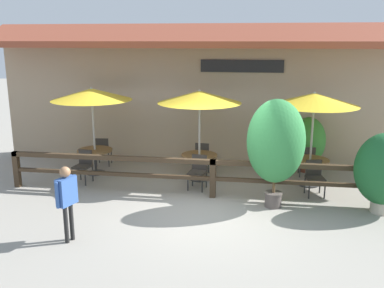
% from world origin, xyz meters
% --- Properties ---
extents(ground_plane, '(60.00, 60.00, 0.00)m').
position_xyz_m(ground_plane, '(0.00, 0.00, 0.00)').
color(ground_plane, gray).
extents(building_facade, '(14.28, 1.49, 4.23)m').
position_xyz_m(building_facade, '(0.00, 4.10, 2.16)').
color(building_facade, tan).
rests_on(building_facade, ground).
extents(patio_railing, '(10.40, 0.14, 0.95)m').
position_xyz_m(patio_railing, '(0.00, 1.05, 0.70)').
color(patio_railing, '#3D2D1E').
rests_on(patio_railing, ground).
extents(patio_umbrella_near, '(2.23, 2.23, 2.48)m').
position_xyz_m(patio_umbrella_near, '(-3.53, 2.45, 2.28)').
color(patio_umbrella_near, '#B7B2A8').
rests_on(patio_umbrella_near, ground).
extents(dining_table_near, '(0.99, 0.99, 0.71)m').
position_xyz_m(dining_table_near, '(-3.53, 2.45, 0.57)').
color(dining_table_near, brown).
rests_on(dining_table_near, ground).
extents(chair_near_streetside, '(0.48, 0.48, 0.88)m').
position_xyz_m(chair_near_streetside, '(-3.56, 1.67, 0.50)').
color(chair_near_streetside, '#332D28').
rests_on(chair_near_streetside, ground).
extents(chair_near_wallside, '(0.47, 0.47, 0.88)m').
position_xyz_m(chair_near_wallside, '(-3.58, 3.24, 0.50)').
color(chair_near_wallside, '#332D28').
rests_on(chair_near_wallside, ground).
extents(patio_umbrella_middle, '(2.23, 2.23, 2.48)m').
position_xyz_m(patio_umbrella_middle, '(-0.51, 2.37, 2.28)').
color(patio_umbrella_middle, '#B7B2A8').
rests_on(patio_umbrella_middle, ground).
extents(dining_table_middle, '(0.99, 0.99, 0.71)m').
position_xyz_m(dining_table_middle, '(-0.51, 2.37, 0.57)').
color(dining_table_middle, brown).
rests_on(dining_table_middle, ground).
extents(chair_middle_streetside, '(0.48, 0.48, 0.88)m').
position_xyz_m(chair_middle_streetside, '(-0.44, 1.63, 0.50)').
color(chair_middle_streetside, '#332D28').
rests_on(chair_middle_streetside, ground).
extents(chair_middle_wallside, '(0.47, 0.47, 0.88)m').
position_xyz_m(chair_middle_wallside, '(-0.50, 3.11, 0.50)').
color(chair_middle_wallside, '#332D28').
rests_on(chair_middle_wallside, ground).
extents(patio_umbrella_far, '(2.23, 2.23, 2.48)m').
position_xyz_m(patio_umbrella_far, '(2.43, 2.33, 2.28)').
color(patio_umbrella_far, '#B7B2A8').
rests_on(patio_umbrella_far, ground).
extents(dining_table_far, '(0.99, 0.99, 0.71)m').
position_xyz_m(dining_table_far, '(2.43, 2.33, 0.57)').
color(dining_table_far, brown).
rests_on(dining_table_far, ground).
extents(chair_far_streetside, '(0.49, 0.49, 0.88)m').
position_xyz_m(chair_far_streetside, '(2.47, 1.58, 0.50)').
color(chair_far_streetside, '#332D28').
rests_on(chair_far_streetside, ground).
extents(chair_far_wallside, '(0.43, 0.43, 0.88)m').
position_xyz_m(chair_far_wallside, '(2.44, 3.08, 0.50)').
color(chair_far_wallside, '#332D28').
rests_on(chair_far_wallside, ground).
extents(potted_plant_broad_leaf, '(1.30, 1.17, 2.50)m').
position_xyz_m(potted_plant_broad_leaf, '(1.44, 0.66, 1.53)').
color(potted_plant_broad_leaf, '#564C47').
rests_on(potted_plant_broad_leaf, ground).
extents(potted_plant_small_flowering, '(0.99, 0.89, 1.61)m').
position_xyz_m(potted_plant_small_flowering, '(2.49, 3.55, 0.89)').
color(potted_plant_small_flowering, brown).
rests_on(potted_plant_small_flowering, ground).
extents(pedestrian, '(0.30, 0.51, 1.49)m').
position_xyz_m(pedestrian, '(-2.46, -1.69, 0.96)').
color(pedestrian, black).
rests_on(pedestrian, ground).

